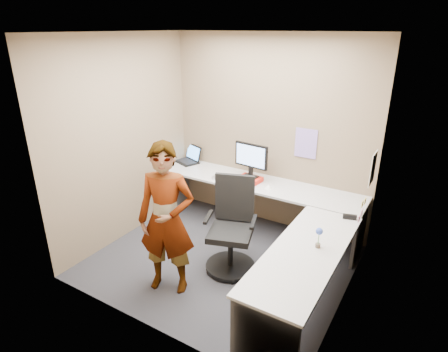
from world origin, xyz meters
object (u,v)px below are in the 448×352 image
Objects in this scene: desk at (267,216)px; monitor at (251,158)px; person at (167,220)px; office_chair at (232,233)px.

desk is 0.93m from monitor.
person is (-0.13, -1.68, -0.23)m from monitor.
office_chair is (-0.27, -0.40, -0.13)m from desk.
monitor is at bearing 86.83° from office_chair.
monitor is 1.19m from office_chair.
office_chair is at bearing -69.02° from monitor.
desk is 1.31m from person.
desk is 5.88× the size of monitor.
office_chair is 0.66× the size of person.
desk is 1.75× the size of person.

